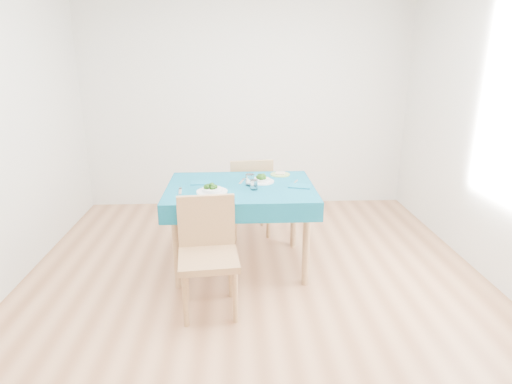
{
  "coord_description": "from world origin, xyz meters",
  "views": [
    {
      "loc": [
        -0.15,
        -3.09,
        1.83
      ],
      "look_at": [
        0.0,
        0.0,
        0.85
      ],
      "focal_mm": 30.0,
      "sensor_mm": 36.0,
      "label": 1
    }
  ],
  "objects_px": {
    "table": "(241,226)",
    "bowl_near": "(212,188)",
    "chair_far": "(249,185)",
    "side_plate": "(280,174)",
    "bowl_far": "(261,178)",
    "chair_near": "(208,245)"
  },
  "relations": [
    {
      "from": "table",
      "to": "bowl_near",
      "type": "xyz_separation_m",
      "value": [
        -0.24,
        -0.17,
        0.42
      ]
    },
    {
      "from": "chair_far",
      "to": "side_plate",
      "type": "height_order",
      "value": "chair_far"
    },
    {
      "from": "bowl_far",
      "to": "side_plate",
      "type": "relative_size",
      "value": 1.22
    },
    {
      "from": "side_plate",
      "to": "table",
      "type": "bearing_deg",
      "value": -137.88
    },
    {
      "from": "table",
      "to": "chair_far",
      "type": "distance_m",
      "value": 0.78
    },
    {
      "from": "chair_far",
      "to": "bowl_near",
      "type": "relative_size",
      "value": 4.17
    },
    {
      "from": "table",
      "to": "side_plate",
      "type": "relative_size",
      "value": 6.79
    },
    {
      "from": "bowl_near",
      "to": "chair_far",
      "type": "bearing_deg",
      "value": 70.02
    },
    {
      "from": "table",
      "to": "bowl_far",
      "type": "height_order",
      "value": "bowl_far"
    },
    {
      "from": "bowl_near",
      "to": "bowl_far",
      "type": "bearing_deg",
      "value": 33.13
    },
    {
      "from": "chair_near",
      "to": "side_plate",
      "type": "distance_m",
      "value": 1.27
    },
    {
      "from": "chair_near",
      "to": "bowl_near",
      "type": "height_order",
      "value": "chair_near"
    },
    {
      "from": "chair_far",
      "to": "bowl_near",
      "type": "bearing_deg",
      "value": 63.25
    },
    {
      "from": "chair_far",
      "to": "side_plate",
      "type": "distance_m",
      "value": 0.55
    },
    {
      "from": "bowl_far",
      "to": "table",
      "type": "bearing_deg",
      "value": -150.02
    },
    {
      "from": "chair_far",
      "to": "table",
      "type": "bearing_deg",
      "value": 75.75
    },
    {
      "from": "chair_far",
      "to": "bowl_near",
      "type": "height_order",
      "value": "chair_far"
    },
    {
      "from": "chair_near",
      "to": "bowl_far",
      "type": "bearing_deg",
      "value": 56.94
    },
    {
      "from": "bowl_near",
      "to": "side_plate",
      "type": "relative_size",
      "value": 1.38
    },
    {
      "from": "chair_near",
      "to": "bowl_near",
      "type": "distance_m",
      "value": 0.62
    },
    {
      "from": "table",
      "to": "bowl_near",
      "type": "height_order",
      "value": "bowl_near"
    },
    {
      "from": "table",
      "to": "chair_far",
      "type": "xyz_separation_m",
      "value": [
        0.1,
        0.76,
        0.16
      ]
    }
  ]
}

